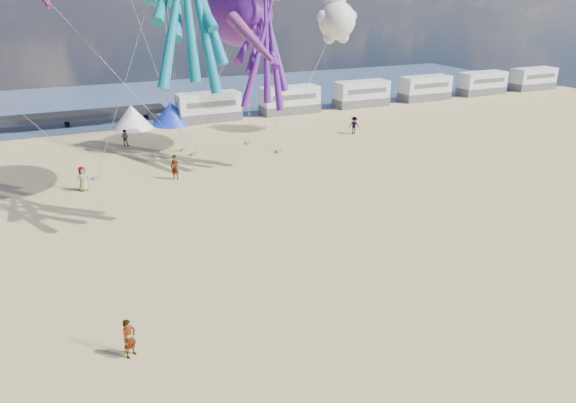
# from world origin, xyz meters

# --- Properties ---
(ground) EXTENTS (120.00, 120.00, 0.00)m
(ground) POSITION_xyz_m (0.00, 0.00, 0.00)
(ground) COLOR #D1B978
(ground) RESTS_ON ground
(water) EXTENTS (120.00, 120.00, 0.00)m
(water) POSITION_xyz_m (0.00, 55.00, 0.02)
(water) COLOR #3D5375
(water) RESTS_ON ground
(motorhome_0) EXTENTS (6.60, 2.50, 3.00)m
(motorhome_0) POSITION_xyz_m (6.00, 40.00, 1.50)
(motorhome_0) COLOR silver
(motorhome_0) RESTS_ON ground
(motorhome_1) EXTENTS (6.60, 2.50, 3.00)m
(motorhome_1) POSITION_xyz_m (15.50, 40.00, 1.50)
(motorhome_1) COLOR silver
(motorhome_1) RESTS_ON ground
(motorhome_2) EXTENTS (6.60, 2.50, 3.00)m
(motorhome_2) POSITION_xyz_m (25.00, 40.00, 1.50)
(motorhome_2) COLOR silver
(motorhome_2) RESTS_ON ground
(motorhome_3) EXTENTS (6.60, 2.50, 3.00)m
(motorhome_3) POSITION_xyz_m (34.50, 40.00, 1.50)
(motorhome_3) COLOR silver
(motorhome_3) RESTS_ON ground
(motorhome_4) EXTENTS (6.60, 2.50, 3.00)m
(motorhome_4) POSITION_xyz_m (44.00, 40.00, 1.50)
(motorhome_4) COLOR silver
(motorhome_4) RESTS_ON ground
(motorhome_5) EXTENTS (6.60, 2.50, 3.00)m
(motorhome_5) POSITION_xyz_m (53.50, 40.00, 1.50)
(motorhome_5) COLOR silver
(motorhome_5) RESTS_ON ground
(tent_white) EXTENTS (4.00, 4.00, 2.40)m
(tent_white) POSITION_xyz_m (-2.00, 40.00, 1.20)
(tent_white) COLOR white
(tent_white) RESTS_ON ground
(tent_blue) EXTENTS (4.00, 4.00, 2.40)m
(tent_blue) POSITION_xyz_m (2.00, 40.00, 1.20)
(tent_blue) COLOR #1933CC
(tent_blue) RESTS_ON ground
(standing_person) EXTENTS (0.69, 0.63, 1.57)m
(standing_person) POSITION_xyz_m (-7.66, 3.84, 0.79)
(standing_person) COLOR tan
(standing_person) RESTS_ON ground
(beachgoer_0) EXTENTS (0.74, 0.61, 1.73)m
(beachgoer_0) POSITION_xyz_m (-7.89, 23.16, 0.87)
(beachgoer_0) COLOR #7F6659
(beachgoer_0) RESTS_ON ground
(beachgoer_1) EXTENTS (0.87, 0.77, 1.50)m
(beachgoer_1) POSITION_xyz_m (-3.62, 33.61, 0.75)
(beachgoer_1) COLOR #7F6659
(beachgoer_1) RESTS_ON ground
(beachgoer_2) EXTENTS (0.95, 0.82, 1.68)m
(beachgoer_2) POSITION_xyz_m (17.22, 28.86, 0.84)
(beachgoer_2) COLOR #7F6659
(beachgoer_2) RESTS_ON ground
(beachgoer_5) EXTENTS (1.58, 1.58, 1.83)m
(beachgoer_5) POSITION_xyz_m (-1.59, 22.86, 0.91)
(beachgoer_5) COLOR #7F6659
(beachgoer_5) RESTS_ON ground
(sandbag_a) EXTENTS (0.50, 0.35, 0.22)m
(sandbag_a) POSITION_xyz_m (-6.85, 25.34, 0.11)
(sandbag_a) COLOR gray
(sandbag_a) RESTS_ON ground
(sandbag_b) EXTENTS (0.50, 0.35, 0.22)m
(sandbag_b) POSITION_xyz_m (1.20, 28.27, 0.11)
(sandbag_b) COLOR gray
(sandbag_b) RESTS_ON ground
(sandbag_c) EXTENTS (0.50, 0.35, 0.22)m
(sandbag_c) POSITION_xyz_m (8.03, 26.05, 0.11)
(sandbag_c) COLOR gray
(sandbag_c) RESTS_ON ground
(sandbag_d) EXTENTS (0.50, 0.35, 0.22)m
(sandbag_d) POSITION_xyz_m (6.53, 29.53, 0.11)
(sandbag_d) COLOR gray
(sandbag_d) RESTS_ON ground
(sandbag_e) EXTENTS (0.50, 0.35, 0.22)m
(sandbag_e) POSITION_xyz_m (0.78, 29.89, 0.11)
(sandbag_e) COLOR gray
(sandbag_e) RESTS_ON ground
(kite_octopus_purple) EXTENTS (7.65, 11.06, 11.63)m
(kite_octopus_purple) POSITION_xyz_m (5.86, 28.94, 11.13)
(kite_octopus_purple) COLOR #5A1B86
(kite_panda) EXTENTS (4.21, 3.97, 5.83)m
(kite_panda) POSITION_xyz_m (15.65, 30.16, 10.39)
(kite_panda) COLOR silver
(windsock_mid) EXTENTS (1.96, 6.22, 6.14)m
(windsock_mid) POSITION_xyz_m (4.56, 22.69, 9.68)
(windsock_mid) COLOR red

